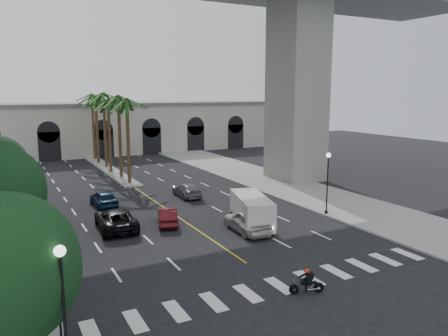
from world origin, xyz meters
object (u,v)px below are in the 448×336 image
(traffic_signal_near, at_px, (58,294))
(pedestrian_b, at_px, (21,262))
(lamp_post_left_far, at_px, (24,187))
(car_e, at_px, (104,198))
(lamp_post_right, at_px, (328,178))
(car_c, at_px, (116,219))
(lamp_post_left_near, at_px, (63,305))
(traffic_signal_far, at_px, (47,260))
(car_b, at_px, (167,216))
(car_a, at_px, (247,221))
(cargo_van, at_px, (252,210))
(motorcycle_rider, at_px, (308,282))
(car_d, at_px, (187,190))

(traffic_signal_near, xyz_separation_m, pedestrian_b, (-1.03, 8.40, -1.51))
(lamp_post_left_far, height_order, car_e, lamp_post_left_far)
(lamp_post_right, height_order, car_c, lamp_post_right)
(lamp_post_left_near, xyz_separation_m, lamp_post_left_far, (0.00, 21.00, 0.00))
(pedestrian_b, bearing_deg, traffic_signal_near, -65.06)
(traffic_signal_far, height_order, car_b, traffic_signal_far)
(lamp_post_right, bearing_deg, traffic_signal_far, -164.02)
(lamp_post_left_far, xyz_separation_m, traffic_signal_far, (0.10, -14.50, -0.71))
(traffic_signal_far, xyz_separation_m, car_e, (6.56, 18.09, -1.74))
(lamp_post_left_near, distance_m, lamp_post_right, 26.25)
(lamp_post_left_near, relative_size, car_a, 1.09)
(traffic_signal_near, height_order, car_a, traffic_signal_near)
(car_a, distance_m, cargo_van, 1.31)
(traffic_signal_far, bearing_deg, lamp_post_left_far, 90.40)
(lamp_post_left_far, relative_size, pedestrian_b, 3.16)
(lamp_post_left_near, distance_m, motorcycle_rider, 12.60)
(traffic_signal_far, bearing_deg, car_b, 46.35)
(lamp_post_right, relative_size, car_d, 1.16)
(lamp_post_left_near, height_order, traffic_signal_far, lamp_post_left_near)
(traffic_signal_far, xyz_separation_m, car_a, (14.40, 5.71, -1.68))
(traffic_signal_near, distance_m, pedestrian_b, 8.60)
(car_b, xyz_separation_m, car_d, (4.98, 7.79, -0.01))
(traffic_signal_near, height_order, car_b, traffic_signal_near)
(car_e, bearing_deg, motorcycle_rider, 101.74)
(lamp_post_right, height_order, motorcycle_rider, lamp_post_right)
(car_d, relative_size, car_e, 1.02)
(lamp_post_right, relative_size, traffic_signal_near, 1.47)
(car_c, xyz_separation_m, pedestrian_b, (-6.93, -6.54, 0.20))
(car_a, bearing_deg, motorcycle_rider, 79.40)
(lamp_post_left_near, bearing_deg, traffic_signal_far, 89.12)
(lamp_post_left_near, relative_size, traffic_signal_far, 1.47)
(lamp_post_right, height_order, traffic_signal_near, lamp_post_right)
(car_a, distance_m, pedestrian_b, 15.48)
(car_e, height_order, pedestrian_b, pedestrian_b)
(car_e, relative_size, pedestrian_b, 2.66)
(traffic_signal_far, relative_size, pedestrian_b, 2.16)
(pedestrian_b, bearing_deg, motorcycle_rider, -16.10)
(traffic_signal_far, xyz_separation_m, pedestrian_b, (-1.03, 4.40, -1.51))
(lamp_post_left_far, relative_size, traffic_signal_near, 1.47)
(lamp_post_left_far, xyz_separation_m, pedestrian_b, (-0.93, -10.10, -2.23))
(traffic_signal_far, bearing_deg, cargo_van, 23.06)
(lamp_post_left_near, height_order, car_d, lamp_post_left_near)
(car_b, bearing_deg, lamp_post_left_near, 76.88)
(car_c, bearing_deg, pedestrian_b, 47.30)
(traffic_signal_near, bearing_deg, cargo_van, 34.50)
(lamp_post_right, bearing_deg, car_d, 124.40)
(traffic_signal_near, relative_size, motorcycle_rider, 2.01)
(traffic_signal_near, xyz_separation_m, car_b, (9.80, 14.27, -1.83))
(lamp_post_right, relative_size, car_e, 1.19)
(car_a, xyz_separation_m, car_d, (0.39, 12.35, -0.16))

